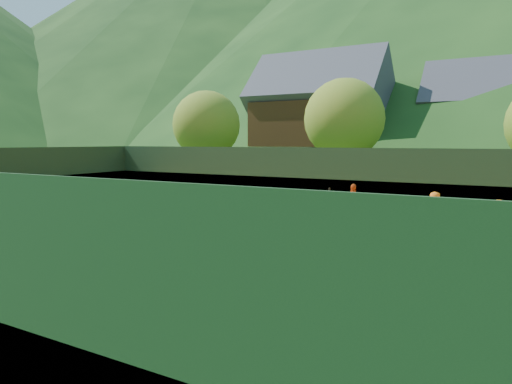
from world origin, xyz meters
The scene contains 40 objects.
ground centered at (0.00, 0.00, 0.00)m, with size 400.00×400.00×0.00m, color #2F561A.
clay_court centered at (0.00, 0.00, 0.01)m, with size 40.00×24.00×0.02m, color #B44D1D.
mountain_far_left centered at (-90.00, 150.00, 50.00)m, with size 260.00×260.00×100.00m, color black.
coach centered at (-4.75, -2.02, 0.85)m, with size 0.60×0.40×1.66m, color #194EA7.
student_a centered at (1.45, 1.17, 0.66)m, with size 0.62×0.48×1.28m, color orange.
student_b centered at (2.15, 3.03, 0.83)m, with size 0.95×0.40×1.63m, color #DA5013.
student_c centered at (5.44, 2.34, 0.79)m, with size 0.76×0.49×1.55m, color orange.
student_d centered at (7.54, 1.89, 0.74)m, with size 0.92×0.53×1.43m, color orange.
tennis_ball_1 centered at (-1.71, -7.02, 0.05)m, with size 0.07×0.07×0.07m, color #AEDA24.
tennis_ball_2 centered at (-1.82, -8.90, 0.05)m, with size 0.07×0.07×0.07m, color #AEDA24.
tennis_ball_3 centered at (1.59, -3.02, 0.05)m, with size 0.07×0.07×0.07m, color #AEDA24.
tennis_ball_5 centered at (-2.79, -6.04, 0.05)m, with size 0.07×0.07×0.07m, color #AEDA24.
tennis_ball_8 centered at (0.88, -5.81, 0.05)m, with size 0.07×0.07×0.07m, color #AEDA24.
tennis_ball_9 centered at (-9.23, -1.35, 0.05)m, with size 0.07×0.07×0.07m, color #AEDA24.
tennis_ball_10 centered at (-1.45, -1.64, 0.05)m, with size 0.07×0.07×0.07m, color #AEDA24.
tennis_ball_12 centered at (3.40, -3.27, 0.05)m, with size 0.07×0.07×0.07m, color #AEDA24.
tennis_ball_13 centered at (-7.75, -1.64, 0.05)m, with size 0.07×0.07×0.07m, color #AEDA24.
tennis_ball_14 centered at (3.04, -2.56, 0.05)m, with size 0.07×0.07×0.07m, color #AEDA24.
tennis_ball_15 centered at (-8.05, -1.69, 0.05)m, with size 0.07×0.07×0.07m, color #AEDA24.
tennis_ball_16 centered at (-4.31, -5.05, 0.05)m, with size 0.07×0.07×0.07m, color #AEDA24.
tennis_ball_17 centered at (-6.43, -6.69, 0.05)m, with size 0.07×0.07×0.07m, color #AEDA24.
tennis_ball_18 centered at (-7.11, -4.12, 0.05)m, with size 0.07×0.07×0.07m, color #AEDA24.
tennis_ball_19 centered at (4.99, -8.90, 0.05)m, with size 0.07×0.07×0.07m, color #AEDA24.
tennis_ball_20 centered at (1.69, -3.88, 0.05)m, with size 0.07×0.07×0.07m, color #AEDA24.
tennis_ball_21 centered at (-3.19, -3.55, 0.05)m, with size 0.07×0.07×0.07m, color #AEDA24.
tennis_ball_22 centered at (-1.20, -0.83, 0.05)m, with size 0.07×0.07×0.07m, color #AEDA24.
tennis_ball_23 centered at (-1.86, -7.76, 0.05)m, with size 0.07×0.07×0.07m, color #AEDA24.
tennis_ball_24 centered at (-4.48, -4.24, 0.05)m, with size 0.07×0.07×0.07m, color #AEDA24.
tennis_ball_25 centered at (-6.02, -6.06, 0.05)m, with size 0.07×0.07×0.07m, color #AEDA24.
tennis_ball_27 centered at (-4.93, -7.72, 0.05)m, with size 0.07×0.07×0.07m, color #AEDA24.
tennis_ball_28 centered at (-2.14, -4.70, 0.05)m, with size 0.07×0.07×0.07m, color #AEDA24.
tennis_ball_29 centered at (-1.42, -5.00, 0.05)m, with size 0.07×0.07×0.07m, color #AEDA24.
court_lines centered at (0.00, 0.00, 0.02)m, with size 23.83×11.03×0.00m.
tennis_net centered at (0.00, 0.00, 0.52)m, with size 0.10×12.07×1.10m.
perimeter_fence centered at (0.00, 0.00, 1.27)m, with size 40.40×24.24×3.00m.
ball_hopper centered at (-6.83, -4.09, 0.77)m, with size 0.57×0.57×1.00m.
chalet_left centered at (-10.00, 30.00, 5.65)m, with size 13.80×9.93×12.92m.
chalet_mid centered at (6.00, 34.00, 4.99)m, with size 12.65×8.82×11.45m.
tree_a centered at (-16.00, 18.00, 4.87)m, with size 6.00×6.00×7.88m.
tree_b centered at (-4.00, 20.00, 5.19)m, with size 6.40×6.40×8.40m.
Camera 1 is at (7.86, -15.43, 3.41)m, focal length 32.00 mm.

